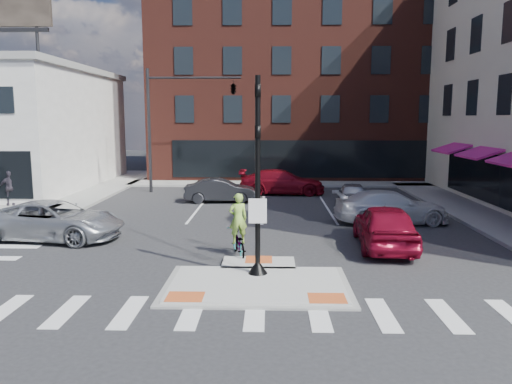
{
  "coord_description": "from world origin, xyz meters",
  "views": [
    {
      "loc": [
        0.36,
        -14.44,
        4.88
      ],
      "look_at": [
        -0.18,
        4.8,
        2.0
      ],
      "focal_mm": 35.0,
      "sensor_mm": 36.0,
      "label": 1
    }
  ],
  "objects_px": {
    "silver_suv": "(54,220)",
    "cyclist": "(238,235)",
    "red_sedan": "(385,226)",
    "pedestrian_b": "(10,188)",
    "white_pickup": "(391,207)",
    "bg_car_silver": "(352,193)",
    "bg_car_dark": "(221,190)",
    "bg_car_red": "(282,182)"
  },
  "relations": [
    {
      "from": "red_sedan",
      "to": "bg_car_silver",
      "type": "bearing_deg",
      "value": -88.08
    },
    {
      "from": "cyclist",
      "to": "silver_suv",
      "type": "bearing_deg",
      "value": -31.24
    },
    {
      "from": "red_sedan",
      "to": "pedestrian_b",
      "type": "relative_size",
      "value": 2.62
    },
    {
      "from": "red_sedan",
      "to": "bg_car_dark",
      "type": "bearing_deg",
      "value": -50.81
    },
    {
      "from": "bg_car_silver",
      "to": "bg_car_red",
      "type": "bearing_deg",
      "value": -38.83
    },
    {
      "from": "bg_car_red",
      "to": "pedestrian_b",
      "type": "height_order",
      "value": "pedestrian_b"
    },
    {
      "from": "bg_car_silver",
      "to": "pedestrian_b",
      "type": "xyz_separation_m",
      "value": [
        -18.79,
        -1.39,
        0.44
      ]
    },
    {
      "from": "bg_car_dark",
      "to": "pedestrian_b",
      "type": "relative_size",
      "value": 2.19
    },
    {
      "from": "silver_suv",
      "to": "white_pickup",
      "type": "height_order",
      "value": "silver_suv"
    },
    {
      "from": "silver_suv",
      "to": "red_sedan",
      "type": "distance_m",
      "value": 13.07
    },
    {
      "from": "silver_suv",
      "to": "pedestrian_b",
      "type": "relative_size",
      "value": 2.96
    },
    {
      "from": "silver_suv",
      "to": "white_pickup",
      "type": "bearing_deg",
      "value": -67.76
    },
    {
      "from": "bg_car_red",
      "to": "cyclist",
      "type": "xyz_separation_m",
      "value": [
        -1.89,
        -14.5,
        -0.03
      ]
    },
    {
      "from": "bg_car_red",
      "to": "cyclist",
      "type": "height_order",
      "value": "cyclist"
    },
    {
      "from": "silver_suv",
      "to": "bg_car_silver",
      "type": "height_order",
      "value": "silver_suv"
    },
    {
      "from": "bg_car_red",
      "to": "bg_car_dark",
      "type": "bearing_deg",
      "value": 131.72
    },
    {
      "from": "white_pickup",
      "to": "bg_car_red",
      "type": "relative_size",
      "value": 0.96
    },
    {
      "from": "silver_suv",
      "to": "pedestrian_b",
      "type": "xyz_separation_m",
      "value": [
        -5.46,
        7.0,
        0.32
      ]
    },
    {
      "from": "cyclist",
      "to": "pedestrian_b",
      "type": "relative_size",
      "value": 1.19
    },
    {
      "from": "red_sedan",
      "to": "bg_car_silver",
      "type": "relative_size",
      "value": 1.29
    },
    {
      "from": "silver_suv",
      "to": "white_pickup",
      "type": "xyz_separation_m",
      "value": [
        14.33,
        3.53,
        -0.02
      ]
    },
    {
      "from": "bg_car_silver",
      "to": "pedestrian_b",
      "type": "distance_m",
      "value": 18.85
    },
    {
      "from": "red_sedan",
      "to": "white_pickup",
      "type": "bearing_deg",
      "value": -102.36
    },
    {
      "from": "red_sedan",
      "to": "bg_car_silver",
      "type": "xyz_separation_m",
      "value": [
        0.3,
        9.36,
        -0.19
      ]
    },
    {
      "from": "red_sedan",
      "to": "pedestrian_b",
      "type": "height_order",
      "value": "pedestrian_b"
    },
    {
      "from": "bg_car_dark",
      "to": "bg_car_silver",
      "type": "distance_m",
      "value": 7.54
    },
    {
      "from": "silver_suv",
      "to": "cyclist",
      "type": "distance_m",
      "value": 7.89
    },
    {
      "from": "red_sedan",
      "to": "white_pickup",
      "type": "height_order",
      "value": "red_sedan"
    },
    {
      "from": "silver_suv",
      "to": "pedestrian_b",
      "type": "distance_m",
      "value": 8.88
    },
    {
      "from": "red_sedan",
      "to": "bg_car_dark",
      "type": "xyz_separation_m",
      "value": [
        -7.2,
        10.12,
        -0.16
      ]
    },
    {
      "from": "cyclist",
      "to": "white_pickup",
      "type": "bearing_deg",
      "value": -154.74
    },
    {
      "from": "bg_car_silver",
      "to": "silver_suv",
      "type": "bearing_deg",
      "value": 38.69
    },
    {
      "from": "bg_car_dark",
      "to": "bg_car_silver",
      "type": "xyz_separation_m",
      "value": [
        7.5,
        -0.76,
        -0.03
      ]
    },
    {
      "from": "silver_suv",
      "to": "red_sedan",
      "type": "relative_size",
      "value": 1.13
    },
    {
      "from": "cyclist",
      "to": "red_sedan",
      "type": "bearing_deg",
      "value": 177.69
    },
    {
      "from": "cyclist",
      "to": "bg_car_silver",
      "type": "bearing_deg",
      "value": -133.57
    },
    {
      "from": "silver_suv",
      "to": "white_pickup",
      "type": "distance_m",
      "value": 14.76
    },
    {
      "from": "silver_suv",
      "to": "red_sedan",
      "type": "xyz_separation_m",
      "value": [
        13.03,
        -0.97,
        0.07
      ]
    },
    {
      "from": "silver_suv",
      "to": "bg_car_dark",
      "type": "relative_size",
      "value": 1.35
    },
    {
      "from": "red_sedan",
      "to": "cyclist",
      "type": "relative_size",
      "value": 2.2
    },
    {
      "from": "cyclist",
      "to": "bg_car_dark",
      "type": "bearing_deg",
      "value": -96.31
    },
    {
      "from": "cyclist",
      "to": "pedestrian_b",
      "type": "bearing_deg",
      "value": -50.26
    }
  ]
}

